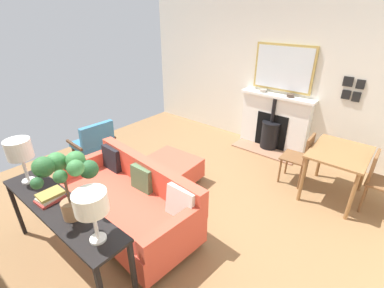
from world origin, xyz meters
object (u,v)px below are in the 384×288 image
Objects in this scene: ottoman at (173,168)px; book_stack at (50,197)px; mantel_bowl_near at (263,90)px; armchair_accent at (94,141)px; dining_chair_near_fireplace at (301,155)px; potted_plant at (66,173)px; dining_chair_by_back_wall at (378,178)px; sofa at (129,201)px; table_lamp_far_end at (91,204)px; mantel_bowl_far at (290,95)px; dining_table at (339,158)px; console_table at (61,213)px; table_lamp_near_end at (19,150)px; fireplace at (273,125)px.

ottoman is 1.97m from book_stack.
book_stack is at bearing -4.49° from mantel_bowl_near.
armchair_accent is 3.48m from dining_chair_near_fireplace.
potted_plant is 3.78m from dining_chair_by_back_wall.
sofa is 1.33m from table_lamp_far_end.
table_lamp_far_end reaches higher than armchair_accent.
dining_table is at bearing 50.53° from mantel_bowl_far.
ottoman is 2.01m from dining_chair_near_fireplace.
mantel_bowl_far is 0.07× the size of sofa.
potted_plant is at bearing -96.21° from table_lamp_far_end.
armchair_accent is 3.94m from dining_table.
console_table is at bearing -30.77° from dining_table.
potted_plant is at bearing 96.51° from book_stack.
console_table is 0.61m from potted_plant.
potted_plant is 0.59m from book_stack.
table_lamp_near_end is (4.05, -1.38, 0.06)m from mantel_bowl_far.
console_table is (0.82, -0.01, 0.35)m from sofa.
fireplace is at bearing 162.27° from ottoman.
dining_table is 0.52m from dining_chair_by_back_wall.
ottoman is at bearing -52.16° from dining_chair_near_fireplace.
dining_chair_by_back_wall is at bearing 142.80° from console_table.
sofa is at bearing -12.00° from mantel_bowl_far.
mantel_bowl_near reaches higher than ottoman.
table_lamp_far_end is 1.82× the size of book_stack.
sofa is 0.96m from book_stack.
armchair_accent is 0.44× the size of console_table.
mantel_bowl_far is at bearing 170.27° from console_table.
fireplace is at bearing 177.08° from potted_plant.
dining_chair_near_fireplace is (-3.06, 1.09, -0.74)m from potted_plant.
sofa is 2.95m from dining_table.
mantel_bowl_near is 4.08m from console_table.
mantel_bowl_far is at bearing 93.30° from fireplace.
sofa is 3.28m from dining_chair_by_back_wall.
table_lamp_far_end is (0.00, 0.68, 0.46)m from console_table.
mantel_bowl_near is 0.54m from mantel_bowl_far.
potted_plant reaches higher than ottoman.
fireplace is at bearing -86.70° from mantel_bowl_far.
armchair_accent reaches higher than dining_table.
mantel_bowl_far reaches higher than ottoman.
armchair_accent reaches higher than ottoman.
fireplace is 0.78× the size of console_table.
sofa reaches higher than armchair_accent.
dining_chair_near_fireplace reaches higher than ottoman.
dining_chair_by_back_wall reaches higher than ottoman.
ottoman is at bearing -172.88° from console_table.
fireplace is 2.09× the size of potted_plant.
mantel_bowl_far is at bearing 161.25° from table_lamp_near_end.
console_table is at bearing -9.73° from mantel_bowl_far.
dining_table is 1.11× the size of dining_chair_near_fireplace.
book_stack is at bearing 89.99° from table_lamp_near_end.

